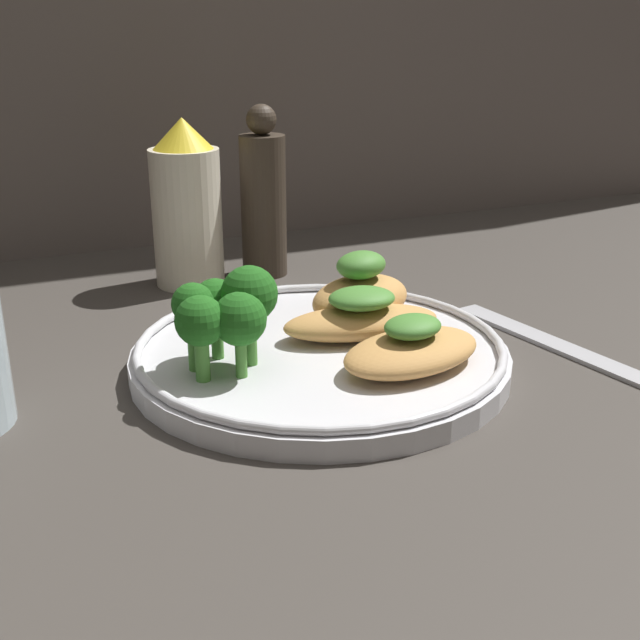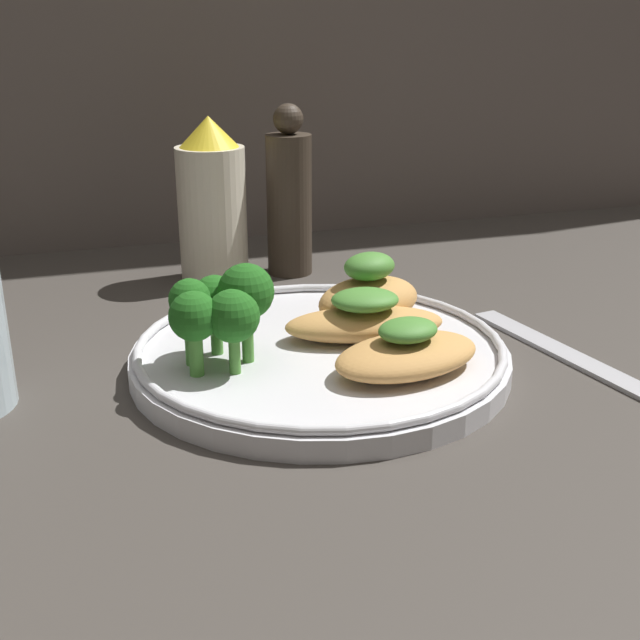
# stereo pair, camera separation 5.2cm
# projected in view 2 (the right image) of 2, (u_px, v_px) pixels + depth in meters

# --- Properties ---
(ground_plane) EXTENTS (1.80, 1.80, 0.01)m
(ground_plane) POSITION_uv_depth(u_px,v_px,m) (320.00, 375.00, 0.54)
(ground_plane) COLOR #3D3833
(plate) EXTENTS (0.25, 0.25, 0.02)m
(plate) POSITION_uv_depth(u_px,v_px,m) (320.00, 354.00, 0.53)
(plate) COLOR silver
(plate) RESTS_ON ground_plane
(grilled_meat_front) EXTENTS (0.11, 0.08, 0.03)m
(grilled_meat_front) POSITION_uv_depth(u_px,v_px,m) (407.00, 353.00, 0.49)
(grilled_meat_front) COLOR tan
(grilled_meat_front) RESTS_ON plate
(grilled_meat_middle) EXTENTS (0.11, 0.06, 0.03)m
(grilled_meat_middle) POSITION_uv_depth(u_px,v_px,m) (365.00, 320.00, 0.54)
(grilled_meat_middle) COLOR tan
(grilled_meat_middle) RESTS_ON plate
(grilled_meat_back) EXTENTS (0.09, 0.08, 0.05)m
(grilled_meat_back) POSITION_uv_depth(u_px,v_px,m) (369.00, 295.00, 0.57)
(grilled_meat_back) COLOR tan
(grilled_meat_back) RESTS_ON plate
(broccoli_bunch) EXTENTS (0.07, 0.06, 0.06)m
(broccoli_bunch) POSITION_uv_depth(u_px,v_px,m) (221.00, 306.00, 0.49)
(broccoli_bunch) COLOR #4C8E38
(broccoli_bunch) RESTS_ON plate
(sauce_bottle) EXTENTS (0.06, 0.06, 0.14)m
(sauce_bottle) POSITION_uv_depth(u_px,v_px,m) (212.00, 204.00, 0.69)
(sauce_bottle) COLOR beige
(sauce_bottle) RESTS_ON ground_plane
(pepper_grinder) EXTENTS (0.04, 0.04, 0.15)m
(pepper_grinder) POSITION_uv_depth(u_px,v_px,m) (289.00, 199.00, 0.71)
(pepper_grinder) COLOR #382D23
(pepper_grinder) RESTS_ON ground_plane
(fork) EXTENTS (0.05, 0.18, 0.01)m
(fork) POSITION_uv_depth(u_px,v_px,m) (566.00, 352.00, 0.55)
(fork) COLOR #B2B2B7
(fork) RESTS_ON ground_plane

